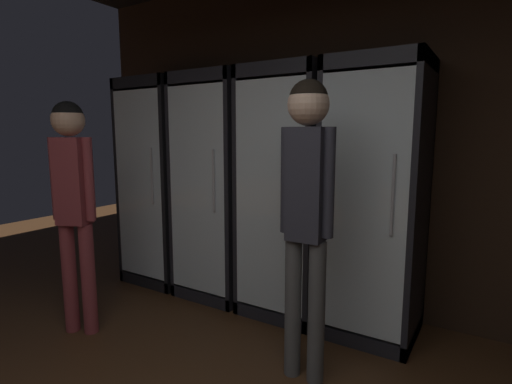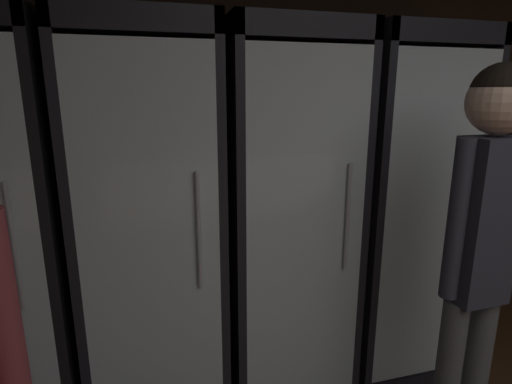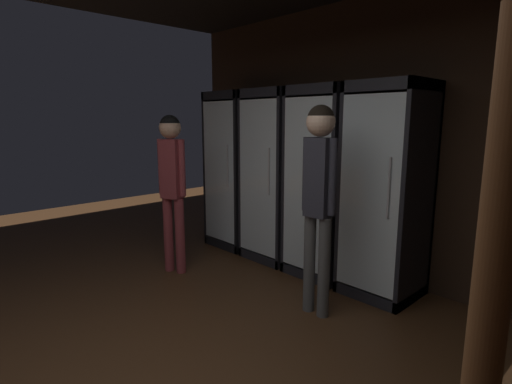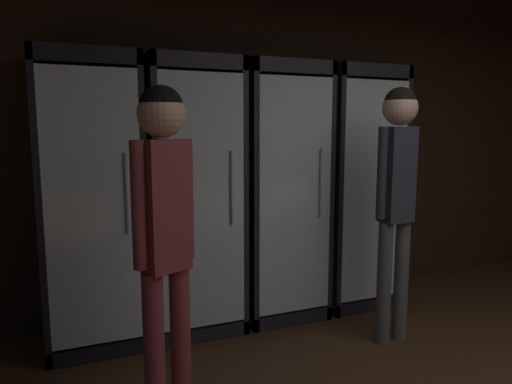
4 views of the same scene
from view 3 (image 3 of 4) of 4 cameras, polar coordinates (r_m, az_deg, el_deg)
The scene contains 7 objects.
wall_back at distance 4.03m, azimuth 21.27°, elevation 6.63°, with size 6.00×0.06×2.80m, color black.
cooler_far_left at distance 5.09m, azimuth -2.30°, elevation 2.96°, with size 0.65×0.64×1.94m.
cooler_left at distance 4.60m, azimuth 3.33°, elevation 2.23°, with size 0.65×0.64×1.94m.
cooler_center at distance 4.17m, azimuth 10.20°, elevation 1.02°, with size 0.65×0.64×1.94m.
cooler_right at distance 3.81m, azimuth 18.49°, elevation -0.19°, with size 0.65×0.64×1.94m.
shopper_near at distance 3.20m, azimuth 9.05°, elevation 1.36°, with size 0.32×0.23×1.73m.
shopper_far at distance 4.18m, azimuth -12.01°, elevation 2.51°, with size 0.31×0.22×1.66m.
Camera 3 is at (1.73, -0.60, 1.63)m, focal length 27.82 mm.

